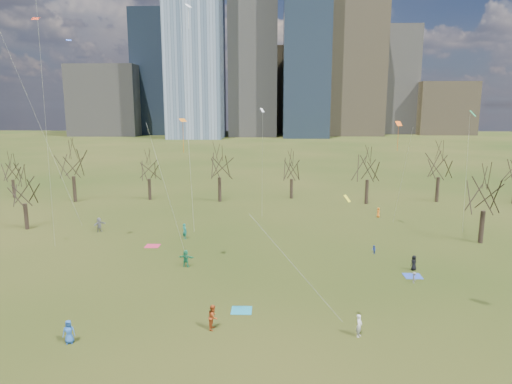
{
  "coord_description": "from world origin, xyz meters",
  "views": [
    {
      "loc": [
        1.59,
        -33.99,
        15.8
      ],
      "look_at": [
        0.0,
        12.0,
        7.0
      ],
      "focal_mm": 32.0,
      "sensor_mm": 36.0,
      "label": 1
    }
  ],
  "objects_px": {
    "person_0": "(69,332)",
    "blanket_crimson": "(153,246)",
    "person_2": "(213,317)",
    "person_1": "(359,326)",
    "blanket_navy": "(413,276)",
    "blanket_teal": "(242,310)"
  },
  "relations": [
    {
      "from": "person_0",
      "to": "person_2",
      "type": "bearing_deg",
      "value": -0.86
    },
    {
      "from": "person_1",
      "to": "person_2",
      "type": "relative_size",
      "value": 0.88
    },
    {
      "from": "person_0",
      "to": "person_1",
      "type": "bearing_deg",
      "value": -9.95
    },
    {
      "from": "blanket_navy",
      "to": "person_2",
      "type": "xyz_separation_m",
      "value": [
        -17.41,
        -10.86,
        0.9
      ]
    },
    {
      "from": "person_1",
      "to": "person_2",
      "type": "bearing_deg",
      "value": 115.05
    },
    {
      "from": "blanket_navy",
      "to": "person_2",
      "type": "bearing_deg",
      "value": -148.05
    },
    {
      "from": "blanket_navy",
      "to": "person_1",
      "type": "relative_size",
      "value": 0.99
    },
    {
      "from": "blanket_teal",
      "to": "blanket_crimson",
      "type": "height_order",
      "value": "same"
    },
    {
      "from": "blanket_navy",
      "to": "blanket_crimson",
      "type": "height_order",
      "value": "same"
    },
    {
      "from": "blanket_navy",
      "to": "blanket_teal",
      "type": "bearing_deg",
      "value": -153.36
    },
    {
      "from": "blanket_crimson",
      "to": "person_1",
      "type": "bearing_deg",
      "value": -45.44
    },
    {
      "from": "person_0",
      "to": "blanket_crimson",
      "type": "bearing_deg",
      "value": 75.31
    },
    {
      "from": "person_2",
      "to": "person_1",
      "type": "bearing_deg",
      "value": -87.68
    },
    {
      "from": "person_0",
      "to": "person_2",
      "type": "distance_m",
      "value": 9.73
    },
    {
      "from": "blanket_navy",
      "to": "person_2",
      "type": "distance_m",
      "value": 20.54
    },
    {
      "from": "blanket_navy",
      "to": "person_1",
      "type": "bearing_deg",
      "value": -121.82
    },
    {
      "from": "person_2",
      "to": "blanket_crimson",
      "type": "bearing_deg",
      "value": 32.41
    },
    {
      "from": "blanket_crimson",
      "to": "blanket_navy",
      "type": "bearing_deg",
      "value": -17.32
    },
    {
      "from": "blanket_teal",
      "to": "person_0",
      "type": "distance_m",
      "value": 12.51
    },
    {
      "from": "person_0",
      "to": "blanket_teal",
      "type": "bearing_deg",
      "value": 10.8
    },
    {
      "from": "person_0",
      "to": "person_2",
      "type": "relative_size",
      "value": 0.9
    },
    {
      "from": "blanket_crimson",
      "to": "person_0",
      "type": "bearing_deg",
      "value": -90.14
    }
  ]
}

